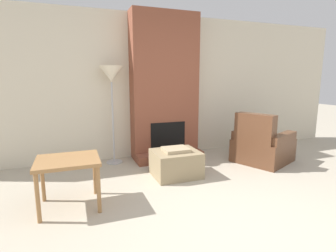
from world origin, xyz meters
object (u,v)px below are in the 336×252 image
ottoman (176,163)px  armchair (261,147)px  floor_lamp_left (111,79)px  side_table (68,166)px

ottoman → armchair: armchair is taller
armchair → floor_lamp_left: 2.84m
ottoman → side_table: side_table is taller
ottoman → floor_lamp_left: (-0.78, 0.96, 1.25)m
ottoman → floor_lamp_left: 1.76m
ottoman → side_table: bearing=-161.9°
armchair → floor_lamp_left: floor_lamp_left is taller
side_table → armchair: bearing=10.6°
ottoman → side_table: (-1.50, -0.49, 0.29)m
armchair → side_table: size_ratio=1.70×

